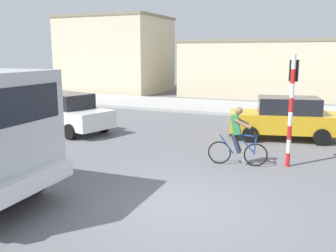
{
  "coord_description": "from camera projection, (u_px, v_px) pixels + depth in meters",
  "views": [
    {
      "loc": [
        2.89,
        -7.16,
        3.26
      ],
      "look_at": [
        -1.28,
        2.5,
        1.2
      ],
      "focal_mm": 40.44,
      "sensor_mm": 36.0,
      "label": 1
    }
  ],
  "objects": [
    {
      "name": "ground_plane",
      "position": [
        176.0,
        205.0,
        8.2
      ],
      "size": [
        120.0,
        120.0,
        0.0
      ],
      "primitive_type": "plane",
      "color": "slate"
    },
    {
      "name": "building_mid_block",
      "position": [
        265.0,
        68.0,
        27.88
      ],
      "size": [
        11.99,
        5.76,
        4.15
      ],
      "color": "beige",
      "rests_on": "ground"
    },
    {
      "name": "building_corner_left",
      "position": [
        116.0,
        54.0,
        31.74
      ],
      "size": [
        8.15,
        6.62,
        6.14
      ],
      "color": "beige",
      "rests_on": "ground"
    },
    {
      "name": "traffic_light_pole",
      "position": [
        292.0,
        95.0,
        10.65
      ],
      "size": [
        0.24,
        0.43,
        3.2
      ],
      "color": "red",
      "rests_on": "ground"
    },
    {
      "name": "car_white_mid",
      "position": [
        67.0,
        112.0,
        15.62
      ],
      "size": [
        4.3,
        2.68,
        1.6
      ],
      "color": "white",
      "rests_on": "ground"
    },
    {
      "name": "cyclist",
      "position": [
        237.0,
        136.0,
        10.96
      ],
      "size": [
        1.72,
        0.54,
        1.72
      ],
      "color": "black",
      "rests_on": "ground"
    },
    {
      "name": "car_red_near",
      "position": [
        285.0,
        118.0,
        14.32
      ],
      "size": [
        4.27,
        2.53,
        1.6
      ],
      "color": "gold",
      "rests_on": "ground"
    },
    {
      "name": "sidewalk_far",
      "position": [
        273.0,
        110.0,
        21.17
      ],
      "size": [
        80.0,
        5.0,
        0.16
      ],
      "primitive_type": "cube",
      "color": "#ADADA8",
      "rests_on": "ground"
    }
  ]
}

